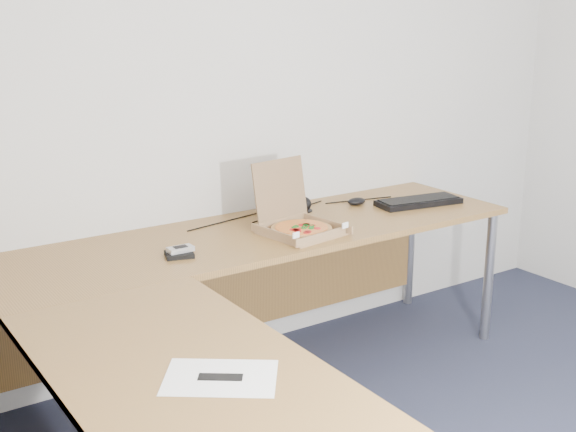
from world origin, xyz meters
TOP-DOWN VIEW (x-y plane):
  - desk at (-0.82, 0.97)m, footprint 2.50×2.20m
  - pizza_box at (-0.39, 1.28)m, footprint 0.30×0.35m
  - drinking_glass at (-0.24, 1.64)m, footprint 0.07×0.07m
  - keyboard at (0.41, 1.35)m, footprint 0.47×0.23m
  - mouse at (0.14, 1.53)m, footprint 0.12×0.09m
  - wallet at (-0.98, 1.28)m, footprint 0.14×0.12m
  - phone at (-0.98, 1.29)m, footprint 0.11×0.06m
  - paper_sheet at (-1.35, 0.28)m, footprint 0.38×0.36m
  - dome_speaker at (-0.16, 1.58)m, footprint 0.10×0.10m
  - cable_bundle at (-0.23, 1.61)m, footprint 0.58×0.12m

SIDE VIEW (x-z plane):
  - desk at x=-0.82m, z-range 0.34..1.07m
  - paper_sheet at x=-1.35m, z-range 0.73..0.73m
  - cable_bundle at x=-0.23m, z-range 0.73..0.74m
  - wallet at x=-0.98m, z-range 0.73..0.75m
  - keyboard at x=0.41m, z-range 0.73..0.76m
  - mouse at x=0.14m, z-range 0.73..0.77m
  - phone at x=-0.98m, z-range 0.75..0.77m
  - pizza_box at x=-0.39m, z-range 0.61..0.92m
  - dome_speaker at x=-0.16m, z-range 0.73..0.81m
  - drinking_glass at x=-0.24m, z-range 0.73..0.85m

